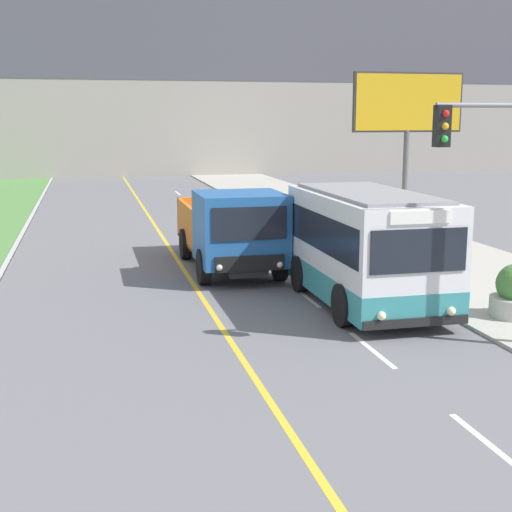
% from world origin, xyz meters
% --- Properties ---
extents(apartment_block_background, '(80.00, 8.04, 22.05)m').
position_xyz_m(apartment_block_background, '(0.00, 61.79, 11.03)').
color(apartment_block_background, gray).
rests_on(apartment_block_background, ground_plane).
extents(city_bus, '(2.67, 5.90, 2.94)m').
position_xyz_m(city_bus, '(3.96, 15.75, 1.49)').
color(city_bus, silver).
rests_on(city_bus, ground_plane).
extents(dump_truck, '(2.57, 6.78, 2.60)m').
position_xyz_m(dump_truck, '(1.43, 20.16, 1.32)').
color(dump_truck, black).
rests_on(dump_truck, ground_plane).
extents(traffic_light_mast, '(2.28, 0.32, 5.38)m').
position_xyz_m(traffic_light_mast, '(5.23, 11.92, 3.45)').
color(traffic_light_mast, slate).
rests_on(traffic_light_mast, ground_plane).
extents(billboard_large, '(4.97, 0.24, 6.65)m').
position_xyz_m(billboard_large, '(10.68, 28.02, 5.12)').
color(billboard_large, '#59595B').
rests_on(billboard_large, ground_plane).
extents(planter_round_second, '(1.17, 1.17, 1.25)m').
position_xyz_m(planter_round_second, '(6.98, 18.59, 0.62)').
color(planter_round_second, '#B7B2A8').
rests_on(planter_round_second, sidewalk_right).
extents(planter_round_third, '(1.06, 1.06, 1.22)m').
position_xyz_m(planter_round_third, '(6.92, 23.46, 0.62)').
color(planter_round_third, '#B7B2A8').
rests_on(planter_round_third, sidewalk_right).
extents(planter_round_far, '(1.17, 1.17, 1.29)m').
position_xyz_m(planter_round_far, '(6.92, 28.33, 0.64)').
color(planter_round_far, '#B7B2A8').
rests_on(planter_round_far, sidewalk_right).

